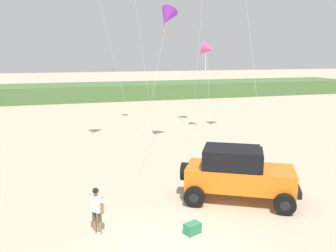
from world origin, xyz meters
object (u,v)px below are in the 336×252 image
(person_watching, at_px, (97,208))
(cooler_box, at_px, (192,228))
(kite_yellow_diamond, at_px, (208,49))
(kite_orange_streamer, at_px, (167,17))
(jeep, at_px, (238,173))

(person_watching, distance_m, cooler_box, 3.36)
(kite_yellow_diamond, bearing_deg, kite_orange_streamer, -138.71)
(cooler_box, distance_m, kite_yellow_diamond, 17.36)
(cooler_box, relative_size, kite_yellow_diamond, 0.08)
(jeep, relative_size, cooler_box, 8.91)
(kite_yellow_diamond, bearing_deg, jeep, -106.51)
(person_watching, distance_m, kite_yellow_diamond, 17.81)
(jeep, bearing_deg, kite_orange_streamer, 93.32)
(jeep, bearing_deg, person_watching, -168.35)
(cooler_box, bearing_deg, kite_orange_streamer, 55.64)
(cooler_box, relative_size, kite_orange_streamer, 0.06)
(jeep, relative_size, kite_orange_streamer, 0.55)
(person_watching, relative_size, kite_orange_streamer, 0.18)
(cooler_box, distance_m, kite_orange_streamer, 13.89)
(cooler_box, xyz_separation_m, kite_yellow_diamond, (6.56, 14.82, 6.24))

